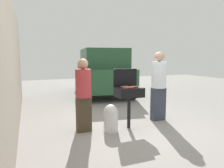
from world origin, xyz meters
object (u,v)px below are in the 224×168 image
(hot_dog_5, at_px, (129,87))
(hot_dog_8, at_px, (135,87))
(hot_dog_7, at_px, (133,86))
(person_left, at_px, (83,93))
(hot_dog_3, at_px, (131,87))
(hot_dog_4, at_px, (125,86))
(parked_minivan, at_px, (103,71))
(hot_dog_0, at_px, (124,87))
(propane_tank, at_px, (111,117))
(hot_dog_1, at_px, (128,87))
(hot_dog_2, at_px, (131,88))
(person_right, at_px, (159,84))
(hot_dog_6, at_px, (126,88))
(bbq_grill, at_px, (129,94))

(hot_dog_5, distance_m, hot_dog_8, 0.17)
(hot_dog_7, relative_size, person_left, 0.08)
(hot_dog_3, height_order, hot_dog_4, same)
(hot_dog_4, distance_m, parked_minivan, 4.68)
(hot_dog_0, xyz_separation_m, propane_tank, (-0.36, -0.12, -0.66))
(hot_dog_1, relative_size, hot_dog_2, 1.00)
(hot_dog_0, bearing_deg, person_left, 173.21)
(hot_dog_1, relative_size, hot_dog_5, 1.00)
(hot_dog_0, distance_m, person_right, 1.15)
(hot_dog_5, bearing_deg, hot_dog_8, 0.34)
(hot_dog_6, distance_m, person_left, 0.95)
(hot_dog_1, xyz_separation_m, hot_dog_4, (-0.04, 0.08, 0.00))
(person_left, relative_size, person_right, 0.91)
(hot_dog_5, xyz_separation_m, person_right, (1.04, 0.34, -0.01))
(hot_dog_8, distance_m, person_right, 0.94)
(hot_dog_5, distance_m, person_left, 1.04)
(person_right, height_order, parked_minivan, parked_minivan)
(hot_dog_2, bearing_deg, hot_dog_6, 178.49)
(hot_dog_5, relative_size, person_right, 0.07)
(hot_dog_6, relative_size, person_right, 0.07)
(bbq_grill, bearing_deg, hot_dog_1, 140.51)
(person_left, bearing_deg, hot_dog_8, 3.11)
(hot_dog_5, distance_m, propane_tank, 0.80)
(hot_dog_0, distance_m, hot_dog_8, 0.27)
(bbq_grill, relative_size, hot_dog_6, 7.46)
(hot_dog_2, xyz_separation_m, person_left, (-1.01, 0.31, -0.10))
(hot_dog_3, height_order, hot_dog_5, same)
(hot_dog_1, distance_m, hot_dog_3, 0.09)
(hot_dog_3, bearing_deg, parked_minivan, 78.31)
(hot_dog_1, xyz_separation_m, hot_dog_7, (0.13, 0.02, 0.00))
(hot_dog_2, height_order, hot_dog_7, same)
(hot_dog_1, height_order, person_left, person_left)
(hot_dog_5, bearing_deg, parked_minivan, 77.79)
(hot_dog_4, distance_m, hot_dog_6, 0.24)
(hot_dog_6, bearing_deg, hot_dog_5, 38.95)
(hot_dog_3, relative_size, hot_dog_4, 1.00)
(hot_dog_0, bearing_deg, hot_dog_7, -6.33)
(hot_dog_0, xyz_separation_m, hot_dog_5, (0.09, -0.10, 0.00))
(hot_dog_1, xyz_separation_m, propane_tank, (-0.47, -0.07, -0.66))
(parked_minivan, bearing_deg, hot_dog_2, 86.44)
(bbq_grill, xyz_separation_m, hot_dog_8, (0.14, -0.04, 0.16))
(hot_dog_4, distance_m, person_left, 0.99)
(hot_dog_2, bearing_deg, hot_dog_5, 90.71)
(hot_dog_5, relative_size, parked_minivan, 0.03)
(hot_dog_0, distance_m, person_left, 0.94)
(bbq_grill, height_order, hot_dog_8, hot_dog_8)
(bbq_grill, relative_size, propane_tank, 1.57)
(person_left, relative_size, parked_minivan, 0.35)
(hot_dog_3, bearing_deg, hot_dog_0, 131.80)
(hot_dog_0, distance_m, parked_minivan, 4.72)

